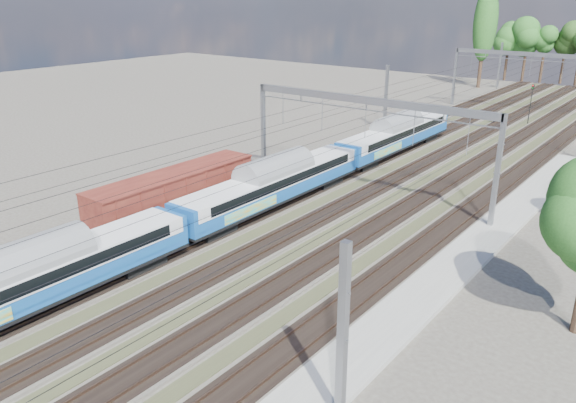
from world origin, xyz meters
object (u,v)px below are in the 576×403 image
Objects in this scene: signal_near at (531,99)px; worker at (495,118)px; freight_boxcar at (175,193)px; emu_train at (271,180)px.

worker is at bearing -157.97° from signal_near.
freight_boxcar is at bearing -167.45° from worker.
worker is 5.40m from signal_near.
worker is 0.32× the size of signal_near.
emu_train is at bearing -115.14° from signal_near.
emu_train is 37.65× the size of worker.
emu_train is 44.90m from worker.
emu_train reaches higher than worker.
signal_near is (11.76, 54.23, 1.09)m from freight_boxcar.
freight_boxcar is 8.70× the size of worker.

